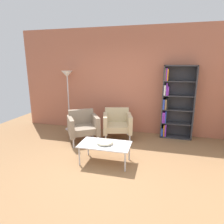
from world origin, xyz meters
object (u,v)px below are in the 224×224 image
object	(u,v)px
bookshelf_tall	(175,103)
armchair_near_window	(117,123)
armchair_corner_red	(83,125)
floor_lamp_torchiere	(67,81)
coffee_table_low	(105,145)
decorative_bowl	(105,142)

from	to	relation	value
bookshelf_tall	armchair_near_window	world-z (taller)	bookshelf_tall
bookshelf_tall	armchair_corner_red	world-z (taller)	bookshelf_tall
armchair_near_window	floor_lamp_torchiere	xyz separation A→B (m)	(-1.55, 0.34, 1.03)
armchair_corner_red	bookshelf_tall	bearing A→B (deg)	-12.33
bookshelf_tall	coffee_table_low	xyz separation A→B (m)	(-1.36, -1.82, -0.57)
bookshelf_tall	floor_lamp_torchiere	size ratio (longest dim) A/B	1.09
armchair_near_window	floor_lamp_torchiere	distance (m)	1.89
coffee_table_low	armchair_near_window	xyz separation A→B (m)	(-0.07, 1.36, 0.05)
floor_lamp_torchiere	decorative_bowl	bearing A→B (deg)	-46.41
coffee_table_low	decorative_bowl	xyz separation A→B (m)	(0.00, 0.00, 0.07)
bookshelf_tall	decorative_bowl	bearing A→B (deg)	-126.84
armchair_corner_red	floor_lamp_torchiere	world-z (taller)	floor_lamp_torchiere
armchair_near_window	armchair_corner_red	bearing A→B (deg)	-168.50
coffee_table_low	bookshelf_tall	bearing A→B (deg)	53.16
decorative_bowl	floor_lamp_torchiere	world-z (taller)	floor_lamp_torchiere
floor_lamp_torchiere	bookshelf_tall	bearing A→B (deg)	2.31
coffee_table_low	armchair_corner_red	world-z (taller)	armchair_corner_red
floor_lamp_torchiere	coffee_table_low	bearing A→B (deg)	-46.41
coffee_table_low	armchair_corner_red	distance (m)	1.29
armchair_corner_red	floor_lamp_torchiere	size ratio (longest dim) A/B	0.54
bookshelf_tall	armchair_near_window	xyz separation A→B (m)	(-1.43, -0.46, -0.52)
armchair_corner_red	floor_lamp_torchiere	xyz separation A→B (m)	(-0.75, 0.75, 1.03)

